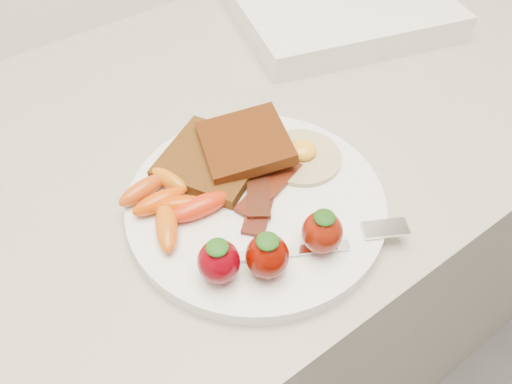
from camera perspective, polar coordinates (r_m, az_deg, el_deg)
counter at (r=0.97m, az=-5.25°, el=-13.96°), size 2.00×0.60×0.90m
plate at (r=0.52m, az=0.00°, el=-1.37°), size 0.27×0.27×0.02m
toast_lower at (r=0.55m, az=-5.06°, el=3.70°), size 0.14×0.14×0.01m
toast_upper at (r=0.55m, az=-1.26°, el=5.65°), size 0.12×0.12×0.02m
fried_egg at (r=0.56m, az=5.30°, el=4.21°), size 0.11×0.11×0.02m
bacon_strips at (r=0.52m, az=0.82°, el=0.24°), size 0.11×0.10×0.01m
baby_carrots at (r=0.51m, az=-9.70°, el=-1.29°), size 0.10×0.11×0.02m
strawberries at (r=0.45m, az=1.66°, el=-6.56°), size 0.13×0.07×0.05m
fork at (r=0.49m, az=9.14°, el=-5.49°), size 0.16×0.08×0.00m
appliance at (r=0.83m, az=9.56°, el=20.07°), size 0.37×0.33×0.04m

